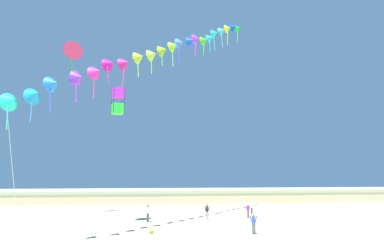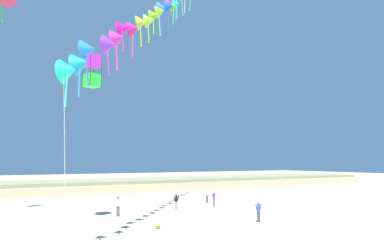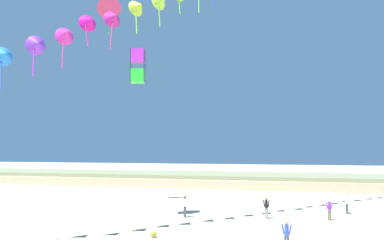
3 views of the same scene
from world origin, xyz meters
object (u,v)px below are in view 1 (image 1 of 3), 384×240
object	(u,v)px
person_mid_center	(254,222)
person_far_right	(207,210)
large_kite_low_lead	(72,51)
beach_ball	(151,232)
person_near_right	(148,212)
person_far_left	(248,210)
person_near_left	(252,206)
large_kite_mid_trail	(118,101)

from	to	relation	value
person_mid_center	person_far_right	world-z (taller)	person_far_right
large_kite_low_lead	beach_ball	world-z (taller)	large_kite_low_lead
person_near_right	person_far_left	world-z (taller)	person_near_right
person_far_right	person_far_left	bearing A→B (deg)	5.28
person_far_left	beach_ball	distance (m)	14.04
person_near_right	beach_ball	size ratio (longest dim) A/B	4.71
beach_ball	person_far_left	bearing A→B (deg)	38.97
large_kite_low_lead	person_near_left	bearing A→B (deg)	0.96
person_near_right	person_mid_center	xyz separation A→B (m)	(8.07, -8.75, -0.05)
beach_ball	person_near_left	bearing A→B (deg)	44.89
large_kite_mid_trail	beach_ball	distance (m)	13.20
person_near_left	person_far_right	bearing A→B (deg)	-146.95
person_far_left	large_kite_low_lead	bearing A→B (deg)	170.63
person_near_left	large_kite_mid_trail	size ratio (longest dim) A/B	0.63
person_far_right	beach_ball	xyz separation A→B (m)	(-6.23, -8.39, -0.76)
person_mid_center	beach_ball	world-z (taller)	person_mid_center
person_near_right	person_mid_center	bearing A→B (deg)	-47.33
person_far_right	large_kite_low_lead	xyz separation A→B (m)	(-15.46, 3.76, 18.26)
person_near_left	person_far_right	distance (m)	7.56
person_near_right	person_near_left	bearing A→B (deg)	22.14
person_near_left	person_mid_center	size ratio (longest dim) A/B	1.01
person_near_left	person_near_right	xyz separation A→B (m)	(-12.62, -5.13, 0.04)
person_near_left	person_far_left	xyz separation A→B (m)	(-1.66, -3.69, -0.03)
person_far_left	large_kite_mid_trail	size ratio (longest dim) A/B	0.61
person_near_left	person_far_right	xyz separation A→B (m)	(-6.34, -4.12, 0.00)
person_mid_center	person_far_right	distance (m)	9.93
person_near_right	person_far_right	world-z (taller)	person_near_right
person_mid_center	person_far_left	distance (m)	10.60
large_kite_mid_trail	beach_ball	world-z (taller)	large_kite_mid_trail
person_far_right	person_near_left	bearing A→B (deg)	33.05
person_far_right	large_kite_mid_trail	bearing A→B (deg)	-161.72
person_far_left	large_kite_mid_trail	world-z (taller)	large_kite_mid_trail
person_mid_center	large_kite_mid_trail	distance (m)	17.04
person_near_right	person_far_left	size ratio (longest dim) A/B	1.08
person_near_left	person_far_left	distance (m)	4.05
large_kite_mid_trail	beach_ball	bearing A→B (deg)	-57.97
person_near_left	large_kite_low_lead	size ratio (longest dim) A/B	0.45
large_kite_low_lead	beach_ball	size ratio (longest dim) A/B	10.06
large_kite_mid_trail	person_mid_center	bearing A→B (deg)	-30.39
person_far_left	beach_ball	size ratio (longest dim) A/B	4.38
person_far_right	large_kite_mid_trail	distance (m)	14.80
person_near_right	person_far_right	xyz separation A→B (m)	(6.28, 1.01, -0.04)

